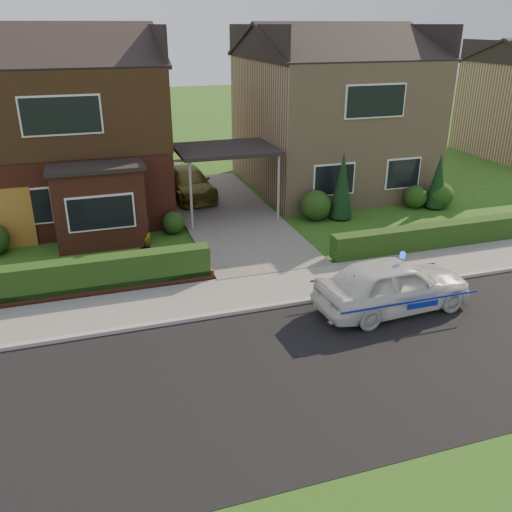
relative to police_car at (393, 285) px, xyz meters
name	(u,v)px	position (x,y,z in m)	size (l,w,h in m)	color
ground	(351,364)	(-2.21, -2.02, -0.73)	(120.00, 120.00, 0.00)	#285216
road	(351,364)	(-2.21, -2.02, -0.73)	(60.00, 6.00, 0.02)	black
kerb	(301,302)	(-2.21, 1.03, -0.67)	(60.00, 0.16, 0.12)	#9E9993
sidewalk	(287,286)	(-2.21, 2.08, -0.68)	(60.00, 2.00, 0.10)	slate
driveway	(227,214)	(-2.21, 8.98, -0.67)	(3.80, 12.00, 0.12)	#666059
house_left	(65,116)	(-7.99, 11.88, 3.08)	(7.50, 9.53, 7.25)	brown
house_right	(330,107)	(3.59, 11.97, 2.93)	(7.50, 8.06, 7.25)	tan
carport_link	(226,150)	(-2.21, 8.93, 1.92)	(3.80, 3.00, 2.77)	black
dwarf_wall	(81,292)	(-8.01, 3.28, -0.55)	(7.70, 0.25, 0.36)	brown
hedge_left	(82,295)	(-8.01, 3.43, -0.73)	(7.50, 0.55, 0.90)	#173310
hedge_right	(431,249)	(3.59, 3.33, -0.73)	(7.50, 0.55, 0.80)	#173310
shrub_left_mid	(130,224)	(-6.21, 7.28, -0.07)	(1.32, 1.32, 1.32)	#173310
shrub_left_near	(174,223)	(-4.61, 7.58, -0.31)	(0.84, 0.84, 0.84)	#173310
shrub_right_near	(316,205)	(0.99, 7.38, -0.13)	(1.20, 1.20, 1.20)	#173310
shrub_right_mid	(415,197)	(5.59, 7.48, -0.25)	(0.96, 0.96, 0.96)	#173310
shrub_right_far	(440,195)	(6.59, 7.18, -0.19)	(1.08, 1.08, 1.08)	#173310
conifer_a	(342,187)	(1.99, 7.18, 0.57)	(0.90, 0.90, 2.60)	black
conifer_b	(438,183)	(6.39, 7.18, 0.37)	(0.90, 0.90, 2.20)	black
police_car	(393,285)	(0.00, 0.00, 0.00)	(3.94, 4.38, 1.63)	silver
driveway_car	(189,183)	(-3.21, 11.68, 0.00)	(1.72, 4.23, 1.23)	brown
potted_plant_b	(146,246)	(-5.87, 5.57, -0.31)	(0.37, 0.46, 0.84)	gray
potted_plant_c	(71,240)	(-8.21, 6.98, -0.32)	(0.46, 0.46, 0.83)	gray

